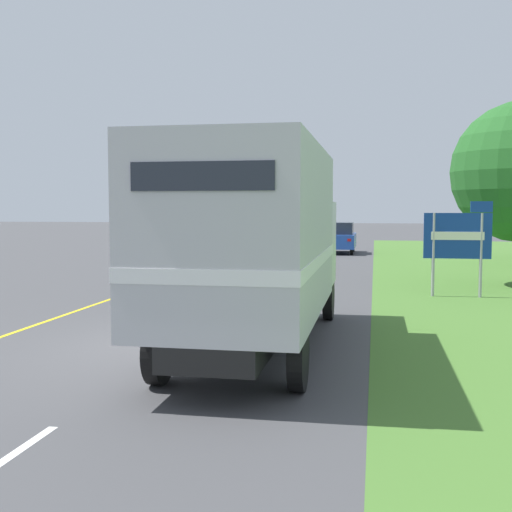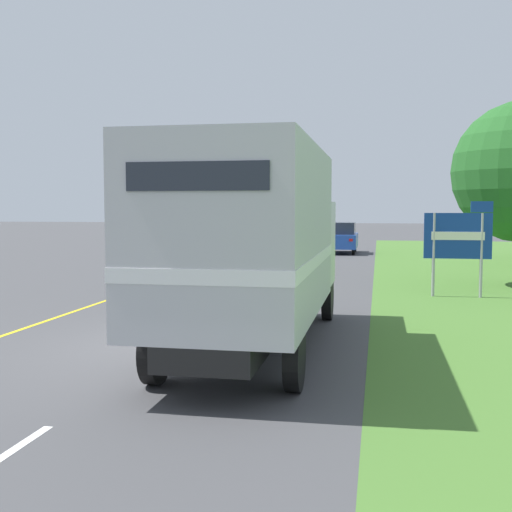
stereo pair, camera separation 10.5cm
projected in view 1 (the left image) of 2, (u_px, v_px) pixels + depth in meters
ground_plane at (175, 345)px, 12.31m from camera, size 200.00×200.00×0.00m
edge_line_yellow at (179, 275)px, 24.91m from camera, size 0.12×57.63×0.01m
centre_dash_near at (183, 338)px, 12.87m from camera, size 0.12×2.60×0.01m
centre_dash_mid_a at (248, 295)px, 19.35m from camera, size 0.12×2.60×0.01m
centre_dash_mid_b at (280, 273)px, 25.82m from camera, size 0.12×2.60×0.01m
centre_dash_far at (299, 260)px, 32.29m from camera, size 0.12×2.60×0.01m
centre_dash_farthest at (312, 251)px, 38.76m from camera, size 0.12×2.60×0.01m
horse_trailer_truck at (257, 241)px, 11.56m from camera, size 2.45×8.09×3.64m
lead_car_white at (234, 249)px, 26.18m from camera, size 1.80×3.91×1.83m
lead_car_blue_ahead at (340, 237)px, 37.10m from camera, size 1.80×4.05×1.79m
highway_sign at (459, 238)px, 18.80m from camera, size 1.93×0.09×2.82m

